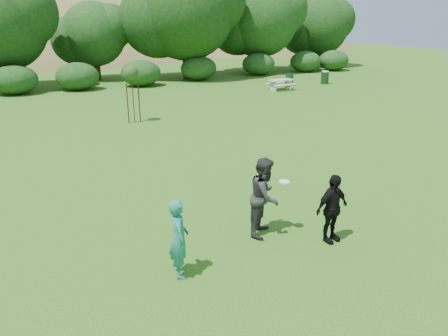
% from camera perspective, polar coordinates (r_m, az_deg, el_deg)
% --- Properties ---
extents(ground, '(120.00, 120.00, 0.00)m').
position_cam_1_polar(ground, '(10.40, 8.07, -10.57)').
color(ground, '#19470C').
rests_on(ground, ground).
extents(player_teal, '(0.54, 0.70, 1.70)m').
position_cam_1_polar(player_teal, '(9.06, -5.93, -9.11)').
color(player_teal, '#1B7968').
rests_on(player_teal, ground).
extents(player_grey, '(1.21, 1.19, 1.96)m').
position_cam_1_polar(player_grey, '(10.69, 5.36, -3.71)').
color(player_grey, '#27282A').
rests_on(player_grey, ground).
extents(player_black, '(1.03, 0.52, 1.69)m').
position_cam_1_polar(player_black, '(10.63, 13.92, -5.17)').
color(player_black, black).
rests_on(player_black, ground).
extents(trash_can_near, '(0.60, 0.60, 0.90)m').
position_cam_1_polar(trash_can_near, '(34.99, 8.54, 11.36)').
color(trash_can_near, '#143923').
rests_on(trash_can_near, ground).
extents(frisbee, '(0.27, 0.27, 0.03)m').
position_cam_1_polar(frisbee, '(10.61, 7.87, -1.80)').
color(frisbee, white).
rests_on(frisbee, ground).
extents(sapling, '(0.70, 0.70, 2.85)m').
position_cam_1_polar(sapling, '(22.42, -11.99, 11.89)').
color(sapling, '#3A2017').
rests_on(sapling, ground).
extents(picnic_table, '(1.80, 1.48, 0.76)m').
position_cam_1_polar(picnic_table, '(32.66, 7.44, 10.98)').
color(picnic_table, '#B8B6AA').
rests_on(picnic_table, ground).
extents(trash_can_lidded, '(0.60, 0.60, 1.05)m').
position_cam_1_polar(trash_can_lidded, '(36.33, 13.04, 11.52)').
color(trash_can_lidded, '#123415').
rests_on(trash_can_lidded, ground).
extents(hillside, '(150.00, 72.00, 52.00)m').
position_cam_1_polar(hillside, '(77.67, -24.26, 4.83)').
color(hillside, olive).
rests_on(hillside, ground).
extents(tree_row, '(53.92, 10.38, 9.62)m').
position_cam_1_polar(tree_row, '(36.89, -15.65, 18.19)').
color(tree_row, '#3A2616').
rests_on(tree_row, ground).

